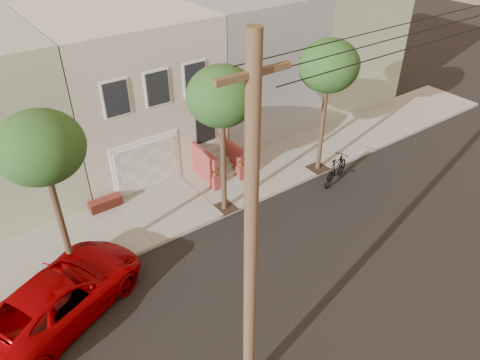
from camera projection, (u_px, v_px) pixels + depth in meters
ground at (262, 274)px, 16.49m from camera, size 90.00×90.00×0.00m
sidewalk at (187, 201)px, 20.06m from camera, size 40.00×3.70×0.15m
house_row at (122, 84)px, 22.01m from camera, size 33.10×11.70×7.00m
tree_left at (40, 149)px, 13.53m from camera, size 2.70×2.57×6.30m
tree_mid at (222, 97)px, 16.68m from camera, size 2.70×2.57×6.30m
tree_right at (329, 67)px, 19.36m from camera, size 2.70×2.57×6.30m
pickup_truck at (60, 296)px, 14.56m from camera, size 6.45×4.90×1.63m
motorcycle at (336, 169)px, 21.13m from camera, size 2.32×1.34×1.34m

